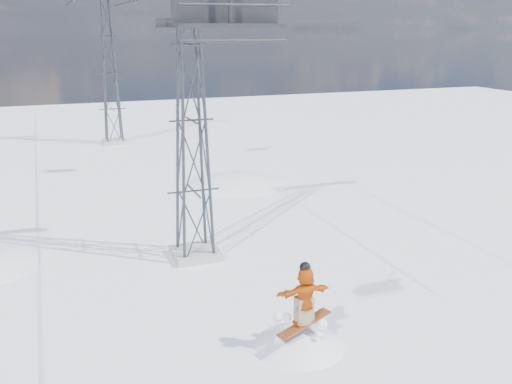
% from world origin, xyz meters
% --- Properties ---
extents(ground, '(120.00, 120.00, 0.00)m').
position_xyz_m(ground, '(0.00, 0.00, 0.00)').
color(ground, white).
rests_on(ground, ground).
extents(snow_terrain, '(39.00, 37.00, 22.00)m').
position_xyz_m(snow_terrain, '(-4.77, 21.24, -9.59)').
color(snow_terrain, white).
rests_on(snow_terrain, ground).
extents(lift_tower_near, '(5.20, 1.80, 11.43)m').
position_xyz_m(lift_tower_near, '(0.80, 8.00, 5.47)').
color(lift_tower_near, '#999999').
rests_on(lift_tower_near, ground).
extents(lift_tower_far, '(5.20, 1.80, 11.43)m').
position_xyz_m(lift_tower_far, '(0.80, 33.00, 5.47)').
color(lift_tower_far, '#999999').
rests_on(lift_tower_far, ground).
extents(lift_chair_near, '(1.83, 0.53, 2.27)m').
position_xyz_m(lift_chair_near, '(-1.40, -3.44, 9.04)').
color(lift_chair_near, black).
rests_on(lift_chair_near, ground).
extents(lift_chair_mid, '(1.82, 0.52, 2.25)m').
position_xyz_m(lift_chair_mid, '(3.00, 20.48, 9.05)').
color(lift_chair_mid, black).
rests_on(lift_chair_mid, ground).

